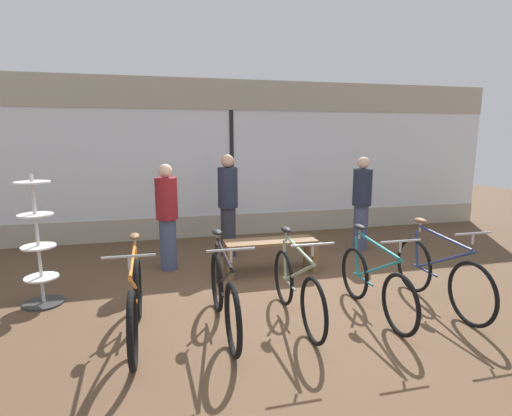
# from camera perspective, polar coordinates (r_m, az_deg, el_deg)

# --- Properties ---
(ground_plane) EXTENTS (24.00, 24.00, 0.00)m
(ground_plane) POSITION_cam_1_polar(r_m,az_deg,el_deg) (5.23, 4.04, -13.17)
(ground_plane) COLOR brown
(shop_back_wall) EXTENTS (12.00, 0.08, 3.20)m
(shop_back_wall) POSITION_cam_1_polar(r_m,az_deg,el_deg) (8.32, -3.53, 7.18)
(shop_back_wall) COLOR #B2A893
(shop_back_wall) RESTS_ON ground_plane
(bicycle_far_left) EXTENTS (0.46, 1.77, 1.04)m
(bicycle_far_left) POSITION_cam_1_polar(r_m,az_deg,el_deg) (4.37, -16.85, -12.86)
(bicycle_far_left) COLOR black
(bicycle_far_left) RESTS_ON ground_plane
(bicycle_left) EXTENTS (0.46, 1.75, 1.04)m
(bicycle_left) POSITION_cam_1_polar(r_m,az_deg,el_deg) (4.40, -4.63, -12.29)
(bicycle_left) COLOR black
(bicycle_left) RESTS_ON ground_plane
(bicycle_center) EXTENTS (0.46, 1.67, 1.03)m
(bicycle_center) POSITION_cam_1_polar(r_m,az_deg,el_deg) (4.61, 5.80, -11.29)
(bicycle_center) COLOR black
(bicycle_center) RESTS_ON ground_plane
(bicycle_right) EXTENTS (0.46, 1.67, 1.02)m
(bicycle_right) POSITION_cam_1_polar(r_m,az_deg,el_deg) (4.95, 16.55, -10.26)
(bicycle_right) COLOR black
(bicycle_right) RESTS_ON ground_plane
(bicycle_far_right) EXTENTS (0.46, 1.77, 1.05)m
(bicycle_far_right) POSITION_cam_1_polar(r_m,az_deg,el_deg) (5.44, 24.70, -8.63)
(bicycle_far_right) COLOR black
(bicycle_far_right) RESTS_ON ground_plane
(accessory_rack) EXTENTS (0.48, 0.48, 1.64)m
(accessory_rack) POSITION_cam_1_polar(r_m,az_deg,el_deg) (5.60, -28.59, -5.55)
(accessory_rack) COLOR #333333
(accessory_rack) RESTS_ON ground_plane
(display_bench) EXTENTS (1.40, 0.44, 0.52)m
(display_bench) POSITION_cam_1_polar(r_m,az_deg,el_deg) (6.11, 2.06, -5.49)
(display_bench) COLOR brown
(display_bench) RESTS_ON ground_plane
(customer_near_rack) EXTENTS (0.45, 0.45, 1.71)m
(customer_near_rack) POSITION_cam_1_polar(r_m,az_deg,el_deg) (7.51, 14.86, 0.88)
(customer_near_rack) COLOR #424C6B
(customer_near_rack) RESTS_ON ground_plane
(customer_by_window) EXTENTS (0.43, 0.43, 1.66)m
(customer_by_window) POSITION_cam_1_polar(r_m,az_deg,el_deg) (6.32, -12.58, -1.00)
(customer_by_window) COLOR #424C6B
(customer_by_window) RESTS_ON ground_plane
(customer_mid_floor) EXTENTS (0.47, 0.47, 1.77)m
(customer_mid_floor) POSITION_cam_1_polar(r_m,az_deg,el_deg) (6.89, -4.04, 0.69)
(customer_mid_floor) COLOR #2D2D38
(customer_mid_floor) RESTS_ON ground_plane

